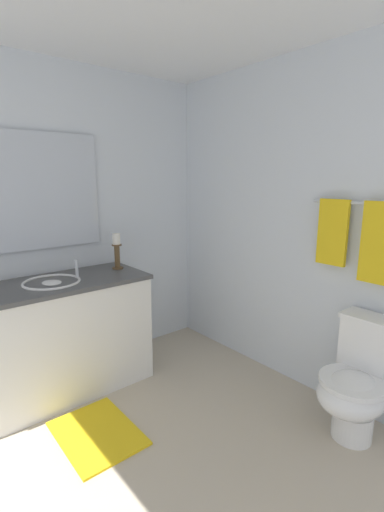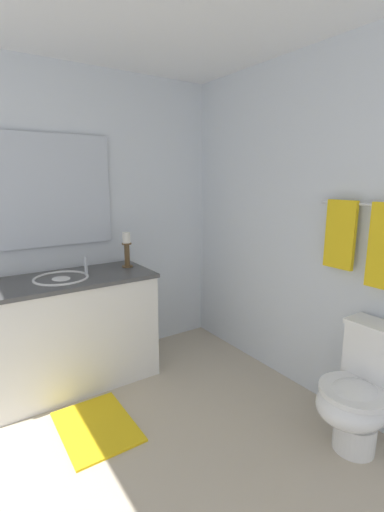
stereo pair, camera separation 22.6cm
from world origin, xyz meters
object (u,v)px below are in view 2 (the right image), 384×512
(vanity_cabinet, at_px, (65,332))
(towel_bar, at_px, (370,205))
(sink_basin, at_px, (62,284))
(bath_mat, at_px, (96,426))
(candle_holder_tall, at_px, (127,249))
(mirror, at_px, (45,191))
(toilet, at_px, (361,393))
(towel_near_vanity, at_px, (340,235))

(vanity_cabinet, distance_m, towel_bar, 2.30)
(vanity_cabinet, relative_size, sink_basin, 3.37)
(vanity_cabinet, bearing_deg, towel_bar, 44.55)
(vanity_cabinet, distance_m, bath_mat, 0.75)
(candle_holder_tall, distance_m, bath_mat, 1.34)
(bath_mat, bearing_deg, mirror, 180.00)
(toilet, distance_m, bath_mat, 1.65)
(candle_holder_tall, relative_size, bath_mat, 0.49)
(mirror, xyz_separation_m, bath_mat, (0.91, 0.00, -1.48))
(sink_basin, xyz_separation_m, candle_holder_tall, (-0.06, 0.56, 0.19))
(towel_bar, bearing_deg, candle_holder_tall, -149.85)
(mirror, relative_size, toilet, 1.36)
(towel_bar, xyz_separation_m, towel_near_vanity, (-0.17, -0.02, -0.20))
(vanity_cabinet, relative_size, candle_holder_tall, 4.65)
(towel_near_vanity, bearing_deg, toilet, -29.93)
(mirror, bearing_deg, towel_near_vanity, 42.09)
(bath_mat, bearing_deg, toilet, 49.84)
(sink_basin, distance_m, toilet, 2.12)
(vanity_cabinet, height_order, sink_basin, sink_basin)
(sink_basin, height_order, candle_holder_tall, candle_holder_tall)
(toilet, bearing_deg, vanity_cabinet, -143.51)
(mirror, distance_m, toilet, 2.56)
(mirror, relative_size, towel_bar, 1.53)
(vanity_cabinet, bearing_deg, bath_mat, 0.00)
(vanity_cabinet, height_order, bath_mat, vanity_cabinet)
(mirror, xyz_separation_m, towel_bar, (1.76, 1.45, -0.06))
(vanity_cabinet, xyz_separation_m, towel_near_vanity, (1.31, 1.43, 0.80))
(towel_bar, relative_size, towel_near_vanity, 1.52)
(mirror, height_order, towel_near_vanity, mirror)
(candle_holder_tall, distance_m, toilet, 1.96)
(vanity_cabinet, distance_m, toilet, 2.07)
(sink_basin, relative_size, toilet, 0.54)
(candle_holder_tall, bearing_deg, bath_mat, -39.08)
(vanity_cabinet, bearing_deg, sink_basin, 90.00)
(towel_near_vanity, xyz_separation_m, bath_mat, (-0.68, -1.43, -1.22))
(bath_mat, bearing_deg, candle_holder_tall, 140.92)
(sink_basin, relative_size, candle_holder_tall, 1.38)
(vanity_cabinet, height_order, toilet, vanity_cabinet)
(towel_bar, bearing_deg, towel_near_vanity, -173.85)
(toilet, height_order, towel_bar, towel_bar)
(toilet, relative_size, towel_bar, 1.12)
(towel_near_vanity, bearing_deg, mirror, -137.91)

